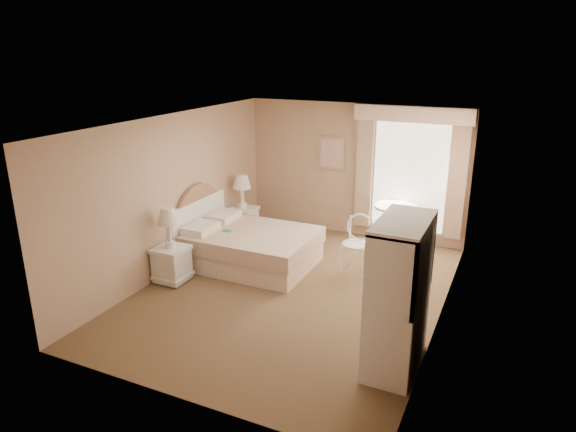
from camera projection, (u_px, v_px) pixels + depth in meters
The scene contains 9 objects.
room at pixel (294, 211), 7.27m from camera, with size 4.21×5.51×2.51m.
window at pixel (409, 172), 9.10m from camera, with size 2.05×0.22×2.51m.
framed_art at pixel (331, 153), 9.69m from camera, with size 0.52×0.04×0.62m.
bed at pixel (247, 245), 8.51m from camera, with size 2.07×1.55×1.37m.
nightstand_near at pixel (171, 255), 7.83m from camera, with size 0.48×0.48×1.17m.
nightstand_far at pixel (243, 214), 9.73m from camera, with size 0.49×0.49×1.19m.
round_table at pixel (395, 220), 9.15m from camera, with size 0.75×0.75×0.79m.
cafe_chair at pixel (358, 239), 8.17m from camera, with size 0.46×0.46×0.94m.
armoire at pixel (398, 307), 5.66m from camera, with size 0.53×1.05×1.75m.
Camera 1 is at (2.83, -6.32, 3.46)m, focal length 32.00 mm.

